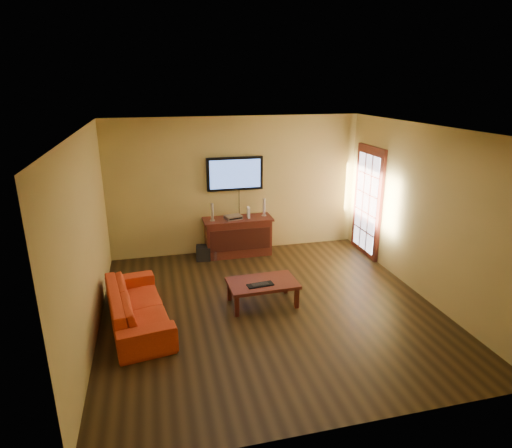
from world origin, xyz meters
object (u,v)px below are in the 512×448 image
object	(u,v)px
coffee_table	(262,285)
keyboard	(260,285)
game_console	(248,212)
television	(235,174)
bottle	(215,257)
speaker_right	(264,208)
media_console	(238,236)
speaker_left	(212,213)
av_receiver	(233,217)
sofa	(137,300)
subwoofer	(203,253)

from	to	relation	value
coffee_table	keyboard	distance (m)	0.14
coffee_table	game_console	world-z (taller)	game_console
television	bottle	size ratio (longest dim) A/B	5.42
speaker_right	game_console	xyz separation A→B (m)	(-0.33, -0.05, -0.06)
media_console	game_console	distance (m)	0.53
speaker_left	bottle	distance (m)	0.85
speaker_right	av_receiver	world-z (taller)	speaker_right
keyboard	media_console	bearing A→B (deg)	87.25
speaker_left	keyboard	world-z (taller)	speaker_left
speaker_right	keyboard	world-z (taller)	speaker_right
television	sofa	world-z (taller)	television
speaker_left	subwoofer	world-z (taller)	speaker_left
speaker_left	game_console	distance (m)	0.72
speaker_left	subwoofer	distance (m)	0.81
keyboard	sofa	bearing A→B (deg)	-179.52
coffee_table	bottle	xyz separation A→B (m)	(-0.46, 1.85, -0.24)
speaker_right	game_console	size ratio (longest dim) A/B	1.67
speaker_right	bottle	distance (m)	1.37
av_receiver	keyboard	world-z (taller)	av_receiver
game_console	subwoofer	size ratio (longest dim) A/B	0.78
sofa	speaker_left	size ratio (longest dim) A/B	5.45
speaker_right	game_console	world-z (taller)	speaker_right
sofa	speaker_left	bearing A→B (deg)	-41.48
av_receiver	subwoofer	bearing A→B (deg)	174.05
subwoofer	speaker_left	bearing A→B (deg)	26.04
keyboard	speaker_left	bearing A→B (deg)	100.37
sofa	speaker_right	xyz separation A→B (m)	(2.45, 2.26, 0.55)
game_console	subwoofer	distance (m)	1.19
av_receiver	game_console	world-z (taller)	game_console
media_console	television	world-z (taller)	television
speaker_right	sofa	bearing A→B (deg)	-137.32
speaker_left	game_console	world-z (taller)	speaker_left
speaker_left	media_console	bearing A→B (deg)	3.71
game_console	bottle	bearing A→B (deg)	-157.16
sofa	bottle	size ratio (longest dim) A/B	9.23
game_console	speaker_left	bearing A→B (deg)	-173.79
media_console	game_console	bearing A→B (deg)	-0.80
coffee_table	keyboard	world-z (taller)	keyboard
av_receiver	game_console	distance (m)	0.32
subwoofer	bottle	size ratio (longest dim) A/B	1.33
media_console	speaker_right	xyz separation A→B (m)	(0.55, 0.04, 0.54)
speaker_right	av_receiver	distance (m)	0.65
television	subwoofer	world-z (taller)	television
speaker_right	subwoofer	distance (m)	1.49
speaker_left	subwoofer	bearing A→B (deg)	-161.76
media_console	speaker_left	size ratio (longest dim) A/B	3.92
media_console	bottle	world-z (taller)	media_console
av_receiver	media_console	bearing A→B (deg)	-1.31
subwoofer	bottle	distance (m)	0.26
sofa	keyboard	size ratio (longest dim) A/B	4.59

